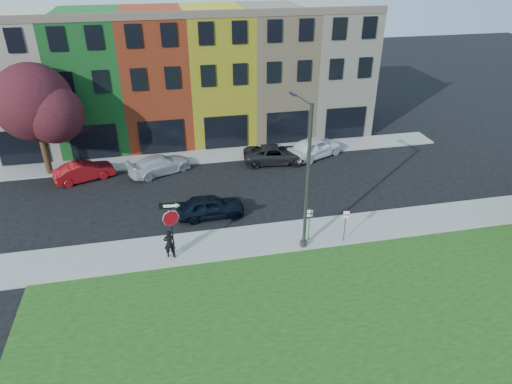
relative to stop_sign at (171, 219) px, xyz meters
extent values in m
plane|color=black|center=(4.87, -2.26, -2.48)|extent=(120.00, 120.00, 0.00)
cube|color=gray|center=(6.87, 0.74, -2.42)|extent=(40.00, 3.00, 0.12)
cube|color=gray|center=(1.87, 12.74, -2.42)|extent=(40.00, 2.40, 0.12)
cube|color=#1C4112|center=(12.87, -8.26, -2.43)|extent=(40.00, 16.00, 0.10)
cube|color=beige|center=(-10.13, 18.94, 2.52)|extent=(5.00, 10.00, 10.00)
cube|color=#227D2E|center=(-5.13, 18.94, 2.52)|extent=(5.00, 10.00, 10.00)
cube|color=#B83E1E|center=(-0.13, 18.94, 2.52)|extent=(5.00, 10.00, 10.00)
cube|color=yellow|center=(4.87, 18.94, 2.52)|extent=(5.00, 10.00, 10.00)
cube|color=tan|center=(9.87, 18.94, 2.52)|extent=(5.00, 10.00, 10.00)
cube|color=beige|center=(14.87, 18.94, 2.52)|extent=(5.00, 10.00, 10.00)
cube|color=black|center=(2.37, 13.88, -0.98)|extent=(30.00, 0.12, 2.60)
cylinder|color=black|center=(0.00, 0.02, -0.74)|extent=(0.08, 0.08, 3.25)
cylinder|color=white|center=(0.00, 0.00, 0.07)|extent=(0.89, 0.13, 0.89)
cylinder|color=maroon|center=(0.00, -0.03, 0.07)|extent=(0.85, 0.11, 0.85)
cube|color=black|center=(0.00, 0.00, 0.79)|extent=(1.05, 0.15, 0.34)
cube|color=white|center=(0.00, -0.03, 0.79)|extent=(0.66, 0.09, 0.14)
imported|color=black|center=(-0.21, 0.16, -1.55)|extent=(0.66, 0.50, 1.62)
imported|color=black|center=(2.36, 3.92, -1.79)|extent=(1.81, 4.14, 1.39)
imported|color=maroon|center=(-5.65, 10.61, -1.82)|extent=(3.91, 4.90, 1.33)
imported|color=#B9B9BE|center=(-0.45, 10.66, -1.83)|extent=(5.24, 5.91, 1.32)
imported|color=black|center=(8.11, 10.68, -1.81)|extent=(3.29, 5.31, 1.34)
imported|color=white|center=(11.33, 11.05, -1.69)|extent=(5.46, 6.11, 1.59)
cylinder|color=#474A4C|center=(6.91, -0.36, 1.64)|extent=(0.18, 0.18, 8.01)
cylinder|color=#474A4C|center=(6.91, -0.36, -2.21)|extent=(0.40, 0.40, 0.30)
cylinder|color=#474A4C|center=(6.78, 0.63, 5.55)|extent=(0.38, 2.00, 0.12)
cube|color=#474A4C|center=(6.63, 1.72, 5.50)|extent=(0.32, 0.58, 0.16)
cylinder|color=#474A4C|center=(7.34, 0.16, -1.37)|extent=(0.05, 0.05, 1.98)
cube|color=white|center=(7.34, 0.13, -0.66)|extent=(0.32, 0.09, 0.42)
cube|color=maroon|center=(7.34, 0.11, -0.66)|extent=(0.31, 0.08, 0.06)
cylinder|color=#474A4C|center=(9.20, -0.36, -1.38)|extent=(0.05, 0.05, 1.97)
cube|color=white|center=(9.20, -0.39, -0.67)|extent=(0.32, 0.09, 0.42)
cube|color=maroon|center=(9.20, -0.41, -0.67)|extent=(0.31, 0.08, 0.06)
cylinder|color=black|center=(-8.22, 12.03, -0.66)|extent=(0.44, 0.44, 3.40)
sphere|color=black|center=(-8.22, 12.03, 2.85)|extent=(5.17, 5.17, 5.17)
sphere|color=black|center=(-6.92, 11.25, 2.20)|extent=(3.88, 3.88, 3.88)
sphere|color=black|center=(-9.38, 12.93, 2.33)|extent=(3.62, 3.62, 3.62)
sphere|color=black|center=(-7.96, 12.55, 3.75)|extent=(3.10, 3.10, 3.10)
camera|label=1|loc=(0.14, -19.76, 12.07)|focal=32.00mm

